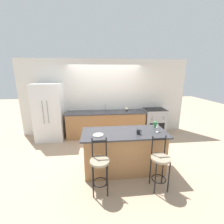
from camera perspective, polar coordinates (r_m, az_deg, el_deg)
ground_plane at (r=5.23m, az=-2.00°, el=-10.43°), size 18.00×18.00×0.00m
wall_back at (r=5.53m, az=-2.67°, el=5.61°), size 6.00×0.07×2.70m
back_counter at (r=5.43m, az=-2.35°, el=-4.40°), size 2.76×0.71×0.89m
sink_faucet at (r=5.46m, az=-2.55°, el=2.09°), size 0.02×0.13×0.22m
kitchen_island at (r=3.57m, az=4.60°, el=-14.56°), size 1.89×0.82×0.94m
refrigerator at (r=5.44m, az=-22.69°, el=-0.02°), size 0.88×0.80×1.89m
oven_range at (r=5.82m, az=15.72°, el=-3.40°), size 0.76×0.63×0.94m
bar_stool_near at (r=2.94m, az=-4.66°, el=-19.77°), size 0.36×0.36×1.06m
bar_stool_far at (r=3.15m, az=17.82°, el=-17.97°), size 0.36×0.36×1.06m
dinner_plate at (r=3.21m, az=-5.26°, el=-8.65°), size 0.22×0.22×0.02m
wine_glass at (r=3.46m, az=17.02°, el=-4.97°), size 0.07×0.07×0.21m
coffee_mug at (r=3.29m, az=10.06°, el=-7.40°), size 0.11×0.08×0.10m
tumbler_cup at (r=3.78m, az=16.14°, el=-4.58°), size 0.07×0.07×0.14m
pumpkin_decoration at (r=5.50m, az=5.59°, el=1.23°), size 0.14×0.14×0.13m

